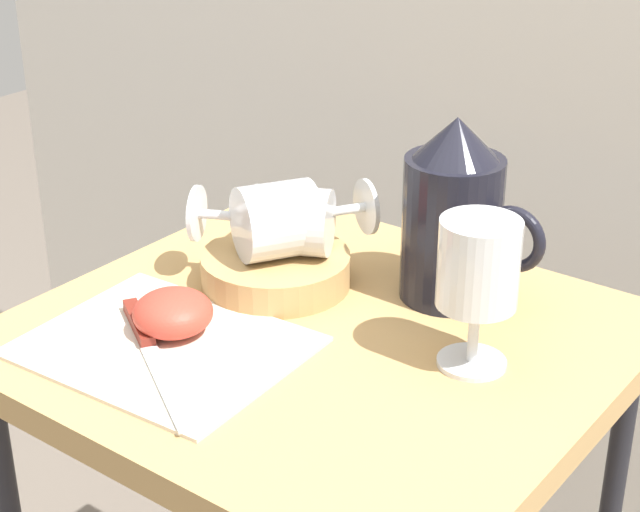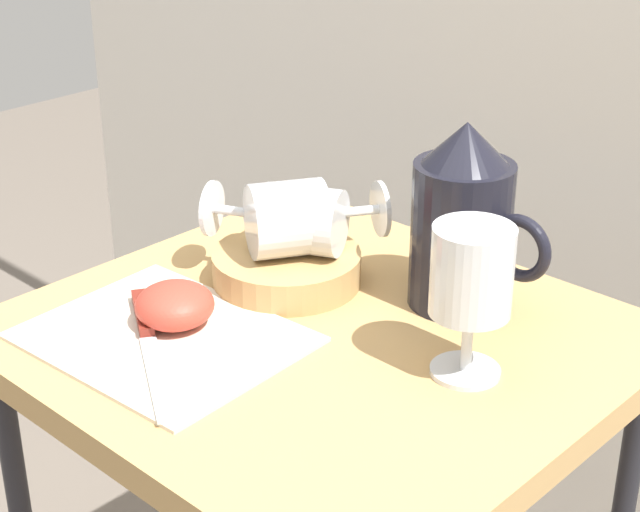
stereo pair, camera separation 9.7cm
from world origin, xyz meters
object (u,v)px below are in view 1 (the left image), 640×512
Objects in this scene: pitcher at (453,226)px; wine_glass_upright at (478,272)px; table at (320,394)px; knife at (147,342)px; apple_half_left at (173,313)px; basket_tray at (276,270)px; wine_glass_tipped_far at (287,220)px; wine_glass_tipped_near at (281,220)px.

pitcher is 0.14m from wine_glass_upright.
wine_glass_upright is at bearing 12.53° from table.
wine_glass_upright reaches higher than knife.
apple_half_left is at bearing -138.81° from table.
pitcher is 1.34× the size of wine_glass_upright.
basket_tray is 0.05m from wine_glass_tipped_far.
pitcher is at bearing 65.91° from table.
apple_half_left is (-0.01, -0.16, -0.05)m from wine_glass_tipped_far.
wine_glass_upright is 0.24m from wine_glass_tipped_far.
apple_half_left is at bearing -93.50° from basket_tray.
pitcher is 1.22× the size of wine_glass_tipped_near.
wine_glass_tipped_far is (0.00, 0.01, -0.00)m from wine_glass_tipped_near.
wine_glass_tipped_far is (-0.24, 0.03, -0.02)m from wine_glass_upright.
apple_half_left is at bearing -95.15° from wine_glass_tipped_far.
pitcher is 1.21× the size of wine_glass_tipped_far.
wine_glass_tipped_far is 0.16m from apple_half_left.
pitcher is at bearing 129.19° from wine_glass_upright.
basket_tray is at bearing 152.12° from table.
pitcher is at bearing 25.90° from wine_glass_tipped_far.
knife is (-0.01, -0.19, -0.06)m from wine_glass_tipped_far.
wine_glass_tipped_near reaches higher than apple_half_left.
table is 0.21m from pitcher.
knife is (-0.01, -0.18, -0.01)m from basket_tray.
knife is at bearing -90.83° from apple_half_left.
wine_glass_tipped_far is 0.20m from knife.
knife reaches higher than table.
apple_half_left reaches higher than table.
table is at bearing -35.19° from wine_glass_tipped_far.
wine_glass_tipped_far is 2.07× the size of apple_half_left.
wine_glass_tipped_far reaches higher than apple_half_left.
pitcher reaches higher than basket_tray.
wine_glass_upright reaches higher than apple_half_left.
wine_glass_tipped_far is at bearing 89.90° from wine_glass_tipped_near.
pitcher is 0.95× the size of knife.
table is 3.79× the size of pitcher.
table is at bearing -30.59° from wine_glass_tipped_near.
wine_glass_tipped_near is 0.99× the size of wine_glass_tipped_far.
wine_glass_tipped_near is (-0.09, 0.05, 0.15)m from table.
wine_glass_tipped_near reaches higher than basket_tray.
wine_glass_upright is 0.90× the size of wine_glass_tipped_far.
pitcher is 0.29m from apple_half_left.
apple_half_left reaches higher than basket_tray.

